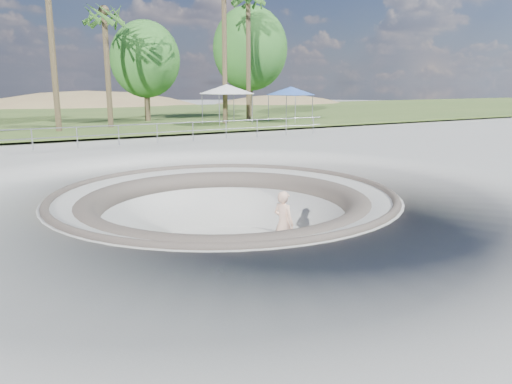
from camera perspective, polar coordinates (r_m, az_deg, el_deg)
ground at (r=14.96m, az=-3.63°, el=-0.18°), size 180.00×180.00×0.00m
skate_bowl at (r=15.46m, az=-3.54°, el=-6.82°), size 14.00×14.00×4.10m
grass_strip at (r=47.66m, az=-22.11°, el=7.83°), size 180.00×36.00×0.12m
distant_hills at (r=71.77m, az=-21.24°, el=3.30°), size 103.20×45.00×28.60m
safety_railing at (r=26.06m, az=-15.42°, el=6.30°), size 25.00×0.06×1.03m
skateboard at (r=15.17m, az=3.12°, el=-7.22°), size 0.80×0.32×0.08m
skater at (r=14.87m, az=3.17°, el=-3.59°), size 0.65×0.82×1.96m
canopy_white at (r=36.93m, az=-3.37°, el=11.65°), size 5.68×5.68×2.87m
canopy_blue at (r=39.91m, az=4.00°, el=11.45°), size 4.89×4.89×2.68m
palm_d at (r=35.98m, az=-16.95°, el=18.51°), size 2.60×2.60×8.49m
palm_f at (r=41.44m, az=-0.90°, el=20.99°), size 2.60×2.60×10.70m
bushy_tree_mid at (r=41.15m, az=-12.54°, el=14.57°), size 5.44×4.94×7.84m
bushy_tree_right at (r=45.69m, az=-0.66°, el=16.05°), size 6.72×6.10×9.69m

